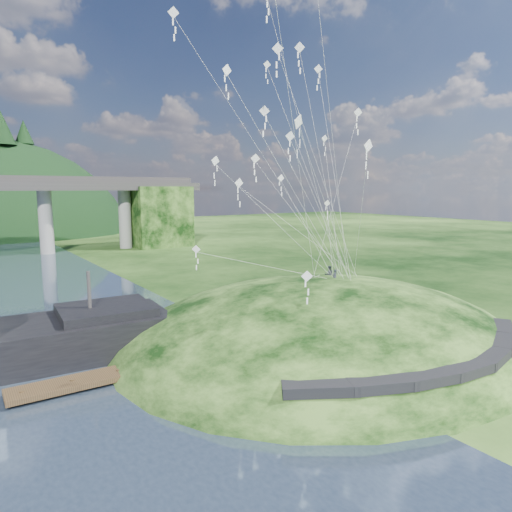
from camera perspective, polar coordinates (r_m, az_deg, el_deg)
ground at (r=33.19m, az=0.21°, el=-13.92°), size 320.00×320.00×0.00m
grass_hill at (r=39.88m, az=8.21°, el=-12.39°), size 36.00×32.00×13.00m
footpath at (r=31.22m, az=22.72°, el=-11.98°), size 22.29×5.84×0.83m
wooden_dock at (r=32.72m, az=-16.81°, el=-13.84°), size 13.57×2.40×0.97m
kite_flyers at (r=41.77m, az=9.30°, el=-1.30°), size 1.85×2.48×1.68m
kite_swarm at (r=36.74m, az=3.24°, el=18.72°), size 20.75×16.77×21.04m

